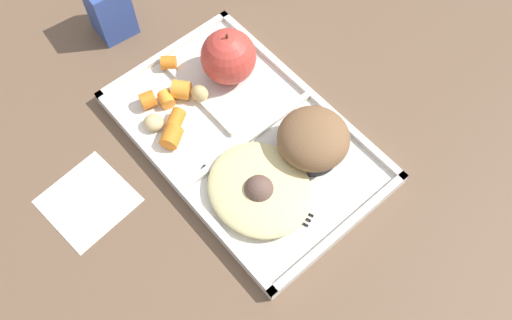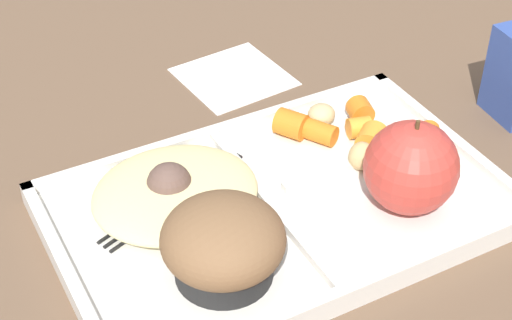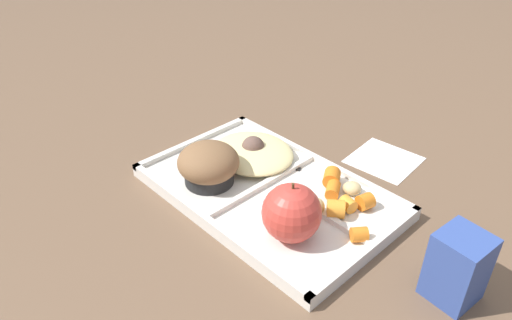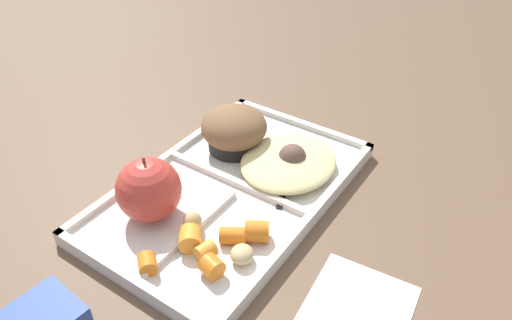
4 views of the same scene
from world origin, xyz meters
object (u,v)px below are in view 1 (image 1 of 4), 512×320
green_apple (228,57)px  plastic_fork (263,197)px  milk_carton (109,8)px  lunch_tray (245,138)px  bran_muffin (313,140)px

green_apple → plastic_fork: 0.21m
plastic_fork → milk_carton: milk_carton is taller
milk_carton → lunch_tray: bearing=9.6°
bran_muffin → milk_carton: (-0.38, -0.08, 0.00)m
lunch_tray → plastic_fork: bearing=-26.1°
green_apple → bran_muffin: bearing=-0.0°
green_apple → plastic_fork: bearing=-27.4°
plastic_fork → milk_carton: bearing=176.9°
green_apple → plastic_fork: size_ratio=0.56×
plastic_fork → milk_carton: (-0.38, 0.02, 0.03)m
green_apple → plastic_fork: green_apple is taller
lunch_tray → milk_carton: size_ratio=4.14×
lunch_tray → milk_carton: 0.30m
lunch_tray → plastic_fork: lunch_tray is taller
bran_muffin → plastic_fork: 0.10m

